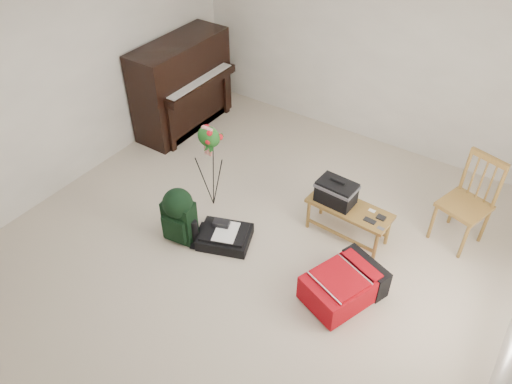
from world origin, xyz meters
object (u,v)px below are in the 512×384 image
Objects in this scene: green_backpack at (179,213)px; dining_chair at (466,202)px; bench at (340,198)px; red_suitcase at (346,282)px; flower_stand at (211,167)px; black_duffel at (225,236)px; piano at (183,87)px.

dining_chair is at bearing 26.24° from green_backpack.
bench is 0.92m from red_suitcase.
red_suitcase is (0.46, -0.73, -0.32)m from bench.
dining_chair is 2.72m from flower_stand.
black_duffel is at bearing -156.04° from red_suitcase.
flower_stand is at bearing 87.20° from green_backpack.
bench is at bearing -15.62° from piano.
piano is at bearing 143.32° from flower_stand.
dining_chair is (1.12, 0.64, 0.01)m from bench.
red_suitcase is (-0.65, -1.37, -0.33)m from dining_chair.
black_duffel is at bearing 19.28° from green_backpack.
dining_chair is 1.56m from red_suitcase.
piano is 2.29× the size of black_duffel.
dining_chair is 1.16× the size of red_suitcase.
bench reaches higher than red_suitcase.
flower_stand is (-2.52, -1.03, 0.03)m from dining_chair.
red_suitcase is at bearing 1.45° from green_backpack.
green_backpack is 0.67m from flower_stand.
piano is at bearing -164.93° from dining_chair.
flower_stand is at bearing -39.91° from piano.
piano is 1.70× the size of red_suitcase.
green_backpack reaches higher than black_duffel.
black_duffel is at bearing -37.81° from flower_stand.
black_duffel is (-0.92, -0.81, -0.41)m from bench.
piano is at bearing 120.85° from green_backpack.
flower_stand is at bearing -140.68° from dining_chair.
red_suitcase reaches higher than black_duffel.
red_suitcase is at bearing -17.32° from black_duffel.
piano is 2.52m from black_duffel.
black_duffel is (1.88, -1.59, -0.52)m from piano.
green_backpack is (-1.81, -0.30, 0.19)m from red_suitcase.
green_backpack is (-1.35, -1.03, -0.13)m from bench.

